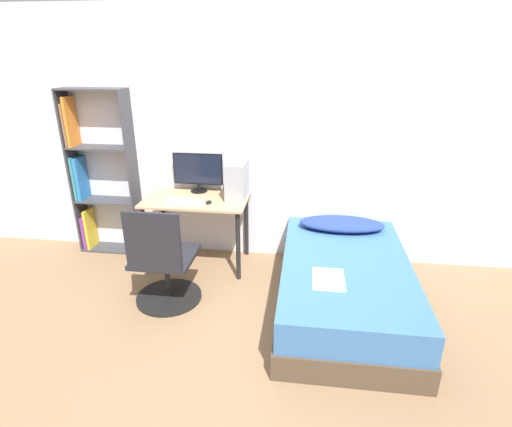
{
  "coord_description": "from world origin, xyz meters",
  "views": [
    {
      "loc": [
        0.68,
        -2.49,
        2.05
      ],
      "look_at": [
        0.26,
        0.71,
        0.75
      ],
      "focal_mm": 28.0,
      "sensor_mm": 36.0,
      "label": 1
    }
  ],
  "objects_px": {
    "bookshelf": "(95,177)",
    "monitor": "(198,171)",
    "keyboard": "(186,201)",
    "office_chair": "(164,268)",
    "pc_tower": "(237,179)",
    "bed": "(344,285)"
  },
  "relations": [
    {
      "from": "bookshelf",
      "to": "office_chair",
      "type": "height_order",
      "value": "bookshelf"
    },
    {
      "from": "office_chair",
      "to": "bed",
      "type": "relative_size",
      "value": 0.5
    },
    {
      "from": "bed",
      "to": "office_chair",
      "type": "bearing_deg",
      "value": -175.26
    },
    {
      "from": "bookshelf",
      "to": "pc_tower",
      "type": "xyz_separation_m",
      "value": [
        1.54,
        -0.09,
        0.06
      ]
    },
    {
      "from": "bed",
      "to": "pc_tower",
      "type": "height_order",
      "value": "pc_tower"
    },
    {
      "from": "bed",
      "to": "monitor",
      "type": "height_order",
      "value": "monitor"
    },
    {
      "from": "bookshelf",
      "to": "pc_tower",
      "type": "height_order",
      "value": "bookshelf"
    },
    {
      "from": "office_chair",
      "to": "pc_tower",
      "type": "height_order",
      "value": "pc_tower"
    },
    {
      "from": "office_chair",
      "to": "keyboard",
      "type": "relative_size",
      "value": 2.72
    },
    {
      "from": "bookshelf",
      "to": "bed",
      "type": "relative_size",
      "value": 0.95
    },
    {
      "from": "office_chair",
      "to": "monitor",
      "type": "relative_size",
      "value": 1.81
    },
    {
      "from": "bookshelf",
      "to": "keyboard",
      "type": "xyz_separation_m",
      "value": [
        1.08,
        -0.31,
        -0.11
      ]
    },
    {
      "from": "bed",
      "to": "keyboard",
      "type": "relative_size",
      "value": 5.4
    },
    {
      "from": "monitor",
      "to": "keyboard",
      "type": "xyz_separation_m",
      "value": [
        -0.04,
        -0.33,
        -0.21
      ]
    },
    {
      "from": "monitor",
      "to": "pc_tower",
      "type": "relative_size",
      "value": 1.34
    },
    {
      "from": "bookshelf",
      "to": "office_chair",
      "type": "relative_size",
      "value": 1.88
    },
    {
      "from": "pc_tower",
      "to": "bed",
      "type": "bearing_deg",
      "value": -34.34
    },
    {
      "from": "bookshelf",
      "to": "monitor",
      "type": "height_order",
      "value": "bookshelf"
    },
    {
      "from": "office_chair",
      "to": "monitor",
      "type": "bearing_deg",
      "value": 85.37
    },
    {
      "from": "pc_tower",
      "to": "office_chair",
      "type": "bearing_deg",
      "value": -120.92
    },
    {
      "from": "bed",
      "to": "monitor",
      "type": "relative_size",
      "value": 3.59
    },
    {
      "from": "bookshelf",
      "to": "bed",
      "type": "bearing_deg",
      "value": -17.2
    }
  ]
}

